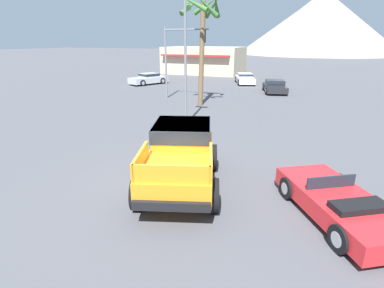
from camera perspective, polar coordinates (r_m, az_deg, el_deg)
ground_plane at (r=10.45m, az=-3.62°, el=-6.90°), size 320.00×320.00×0.00m
orange_pickup_truck at (r=9.87m, az=-2.13°, el=-1.57°), size 3.56×5.30×1.92m
red_convertible_car at (r=9.06m, az=26.24°, el=-10.20°), size 3.63×4.32×1.04m
parked_car_white at (r=34.74m, az=10.04°, el=12.22°), size 3.18×4.78×1.14m
parked_car_dark at (r=29.32m, az=15.48°, el=10.60°), size 2.86×4.52×1.14m
parked_car_silver at (r=34.07m, az=-8.27°, el=12.23°), size 3.36×4.59×1.20m
traffic_light_main at (r=24.67m, az=-2.02°, el=17.61°), size 3.74×0.38×5.63m
street_lamp_post at (r=16.74m, az=-1.28°, el=18.43°), size 0.90×0.24×7.23m
palm_tree_tall at (r=22.34m, az=1.85°, el=22.09°), size 2.91×2.92×7.57m
storefront_building at (r=45.49m, az=2.33°, el=15.66°), size 10.86×7.79×3.71m
distant_mountain_range at (r=127.35m, az=22.08°, el=19.91°), size 56.50×66.92×20.48m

